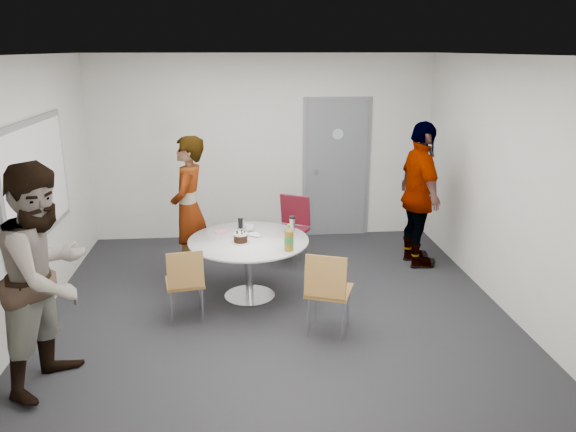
{
  "coord_description": "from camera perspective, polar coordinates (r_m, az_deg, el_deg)",
  "views": [
    {
      "loc": [
        -0.36,
        -5.69,
        2.76
      ],
      "look_at": [
        0.17,
        0.25,
        0.97
      ],
      "focal_mm": 35.0,
      "sensor_mm": 36.0,
      "label": 1
    }
  ],
  "objects": [
    {
      "name": "floor",
      "position": [
        6.34,
        -1.35,
        -9.15
      ],
      "size": [
        5.0,
        5.0,
        0.0
      ],
      "primitive_type": "plane",
      "color": "black",
      "rests_on": "ground"
    },
    {
      "name": "ceiling",
      "position": [
        5.7,
        -1.55,
        16.07
      ],
      "size": [
        5.0,
        5.0,
        0.0
      ],
      "primitive_type": "plane",
      "rotation": [
        3.14,
        0.0,
        0.0
      ],
      "color": "silver",
      "rests_on": "wall_back"
    },
    {
      "name": "wall_back",
      "position": [
        8.32,
        -2.56,
        6.91
      ],
      "size": [
        5.0,
        0.0,
        5.0
      ],
      "primitive_type": "plane",
      "rotation": [
        1.57,
        0.0,
        0.0
      ],
      "color": "silver",
      "rests_on": "floor"
    },
    {
      "name": "wall_left",
      "position": [
        6.24,
        -25.01,
        2.04
      ],
      "size": [
        0.0,
        5.0,
        5.0
      ],
      "primitive_type": "plane",
      "rotation": [
        1.57,
        0.0,
        1.57
      ],
      "color": "silver",
      "rests_on": "floor"
    },
    {
      "name": "wall_right",
      "position": [
        6.52,
        21.07,
        3.07
      ],
      "size": [
        0.0,
        5.0,
        5.0
      ],
      "primitive_type": "plane",
      "rotation": [
        1.57,
        0.0,
        -1.57
      ],
      "color": "silver",
      "rests_on": "floor"
    },
    {
      "name": "wall_front",
      "position": [
        3.51,
        1.21,
        -7.03
      ],
      "size": [
        5.0,
        0.0,
        5.0
      ],
      "primitive_type": "plane",
      "rotation": [
        -1.57,
        0.0,
        0.0
      ],
      "color": "silver",
      "rests_on": "floor"
    },
    {
      "name": "door",
      "position": [
        8.48,
        4.94,
        4.83
      ],
      "size": [
        1.02,
        0.17,
        2.12
      ],
      "color": "slate",
      "rests_on": "wall_back"
    },
    {
      "name": "whiteboard",
      "position": [
        6.39,
        -24.2,
        3.37
      ],
      "size": [
        0.04,
        1.9,
        1.25
      ],
      "color": "gray",
      "rests_on": "wall_left"
    },
    {
      "name": "table",
      "position": [
        6.33,
        -3.84,
        -3.22
      ],
      "size": [
        1.35,
        1.35,
        1.0
      ],
      "color": "white",
      "rests_on": "floor"
    },
    {
      "name": "chair_near_left",
      "position": [
        5.9,
        -10.4,
        -6.28
      ],
      "size": [
        0.44,
        0.47,
        0.81
      ],
      "rotation": [
        0.0,
        0.0,
        0.17
      ],
      "color": "brown",
      "rests_on": "floor"
    },
    {
      "name": "chair_near_right",
      "position": [
        5.51,
        4.05,
        -7.13
      ],
      "size": [
        0.55,
        0.57,
        0.89
      ],
      "rotation": [
        0.0,
        0.0,
        -0.36
      ],
      "color": "brown",
      "rests_on": "floor"
    },
    {
      "name": "chair_far",
      "position": [
        7.41,
        0.39,
        -0.68
      ],
      "size": [
        0.59,
        0.61,
        0.9
      ],
      "rotation": [
        0.0,
        0.0,
        2.65
      ],
      "color": "maroon",
      "rests_on": "floor"
    },
    {
      "name": "person_main",
      "position": [
        6.86,
        -10.03,
        0.62
      ],
      "size": [
        0.53,
        0.71,
        1.79
      ],
      "primitive_type": "imported",
      "rotation": [
        0.0,
        0.0,
        -1.74
      ],
      "color": "#A5C6EA",
      "rests_on": "floor"
    },
    {
      "name": "person_left",
      "position": [
        5.03,
        -23.27,
        -5.7
      ],
      "size": [
        1.0,
        1.12,
        1.92
      ],
      "primitive_type": "imported",
      "rotation": [
        0.0,
        0.0,
        1.24
      ],
      "color": "white",
      "rests_on": "floor"
    },
    {
      "name": "person_right",
      "position": [
        7.41,
        13.24,
        2.07
      ],
      "size": [
        0.53,
        1.14,
        1.9
      ],
      "primitive_type": "imported",
      "rotation": [
        0.0,
        0.0,
        1.63
      ],
      "color": "black",
      "rests_on": "floor"
    }
  ]
}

